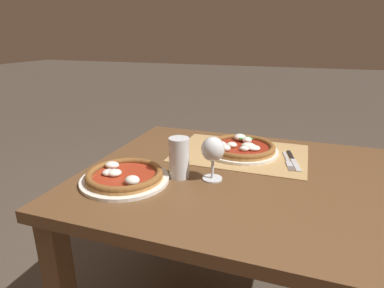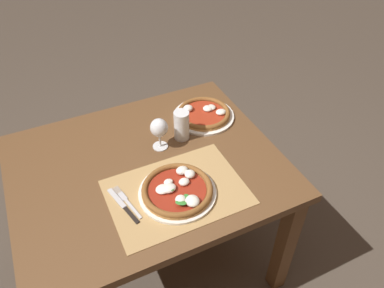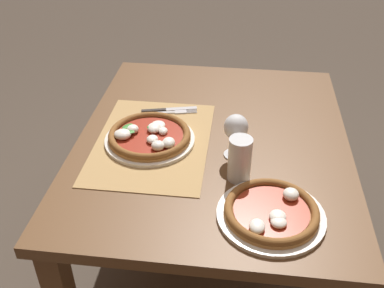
# 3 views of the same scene
# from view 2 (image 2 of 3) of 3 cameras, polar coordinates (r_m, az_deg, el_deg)

# --- Properties ---
(ground_plane) EXTENTS (24.00, 24.00, 0.00)m
(ground_plane) POSITION_cam_2_polar(r_m,az_deg,el_deg) (2.22, -5.37, -16.77)
(ground_plane) COLOR #473D33
(dining_table) EXTENTS (1.15, 0.94, 0.74)m
(dining_table) POSITION_cam_2_polar(r_m,az_deg,el_deg) (1.72, -6.68, -5.61)
(dining_table) COLOR brown
(dining_table) RESTS_ON ground
(paper_placemat) EXTENTS (0.54, 0.39, 0.00)m
(paper_placemat) POSITION_cam_2_polar(r_m,az_deg,el_deg) (1.52, -2.34, -7.32)
(paper_placemat) COLOR #A88451
(paper_placemat) RESTS_ON dining_table
(pizza_near) EXTENTS (0.31, 0.31, 0.05)m
(pizza_near) POSITION_cam_2_polar(r_m,az_deg,el_deg) (1.50, -2.22, -7.02)
(pizza_near) COLOR silver
(pizza_near) RESTS_ON paper_placemat
(pizza_far) EXTENTS (0.31, 0.31, 0.05)m
(pizza_far) POSITION_cam_2_polar(r_m,az_deg,el_deg) (1.88, 1.82, 4.62)
(pizza_far) COLOR silver
(pizza_far) RESTS_ON dining_table
(wine_glass) EXTENTS (0.08, 0.08, 0.16)m
(wine_glass) POSITION_cam_2_polar(r_m,az_deg,el_deg) (1.65, -5.04, 2.32)
(wine_glass) COLOR silver
(wine_glass) RESTS_ON dining_table
(pint_glass) EXTENTS (0.07, 0.07, 0.15)m
(pint_glass) POSITION_cam_2_polar(r_m,az_deg,el_deg) (1.72, -1.60, 2.80)
(pint_glass) COLOR silver
(pint_glass) RESTS_ON dining_table
(fork) EXTENTS (0.06, 0.20, 0.00)m
(fork) POSITION_cam_2_polar(r_m,az_deg,el_deg) (1.50, -9.85, -8.66)
(fork) COLOR #B7B7BC
(fork) RESTS_ON paper_placemat
(knife) EXTENTS (0.07, 0.21, 0.01)m
(knife) POSITION_cam_2_polar(r_m,az_deg,el_deg) (1.49, -10.48, -9.19)
(knife) COLOR black
(knife) RESTS_ON paper_placemat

